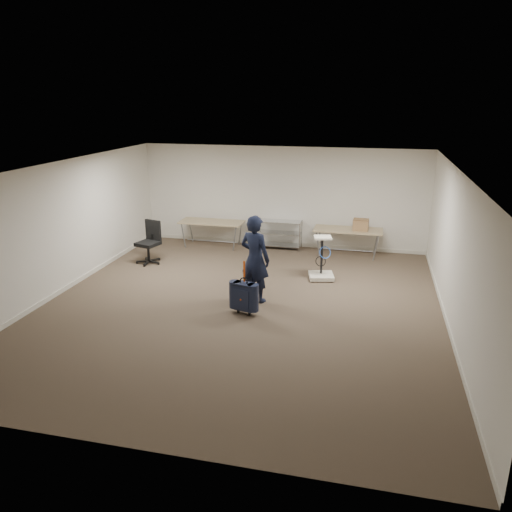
# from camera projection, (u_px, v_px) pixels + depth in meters

# --- Properties ---
(ground) EXTENTS (9.00, 9.00, 0.00)m
(ground) POSITION_uv_depth(u_px,v_px,m) (241.00, 306.00, 10.21)
(ground) COLOR #473B2B
(ground) RESTS_ON ground
(room_shell) EXTENTS (8.00, 9.00, 9.00)m
(room_shell) POSITION_uv_depth(u_px,v_px,m) (256.00, 280.00, 11.47)
(room_shell) COLOR silver
(room_shell) RESTS_ON ground
(folding_table_left) EXTENTS (1.80, 0.75, 0.73)m
(folding_table_left) POSITION_uv_depth(u_px,v_px,m) (212.00, 223.00, 14.07)
(folding_table_left) COLOR tan
(folding_table_left) RESTS_ON ground
(folding_table_right) EXTENTS (1.80, 0.75, 0.73)m
(folding_table_right) POSITION_uv_depth(u_px,v_px,m) (348.00, 231.00, 13.24)
(folding_table_right) COLOR tan
(folding_table_right) RESTS_ON ground
(wire_shelf) EXTENTS (1.22, 0.47, 0.80)m
(wire_shelf) POSITION_uv_depth(u_px,v_px,m) (279.00, 233.00, 13.96)
(wire_shelf) COLOR silver
(wire_shelf) RESTS_ON ground
(person) EXTENTS (0.78, 0.64, 1.83)m
(person) POSITION_uv_depth(u_px,v_px,m) (255.00, 259.00, 10.22)
(person) COLOR black
(person) RESTS_ON ground
(suitcase) EXTENTS (0.44, 0.32, 1.09)m
(suitcase) POSITION_uv_depth(u_px,v_px,m) (244.00, 296.00, 9.72)
(suitcase) COLOR #162131
(suitcase) RESTS_ON ground
(office_chair) EXTENTS (0.66, 0.66, 1.08)m
(office_chair) POSITION_uv_depth(u_px,v_px,m) (150.00, 250.00, 12.78)
(office_chair) COLOR black
(office_chair) RESTS_ON ground
(equipment_cart) EXTENTS (0.67, 0.67, 1.03)m
(equipment_cart) POSITION_uv_depth(u_px,v_px,m) (322.00, 268.00, 11.65)
(equipment_cart) COLOR beige
(equipment_cart) RESTS_ON ground
(cardboard_box) EXTENTS (0.41, 0.32, 0.30)m
(cardboard_box) POSITION_uv_depth(u_px,v_px,m) (361.00, 225.00, 13.09)
(cardboard_box) COLOR #9E6F49
(cardboard_box) RESTS_ON folding_table_right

